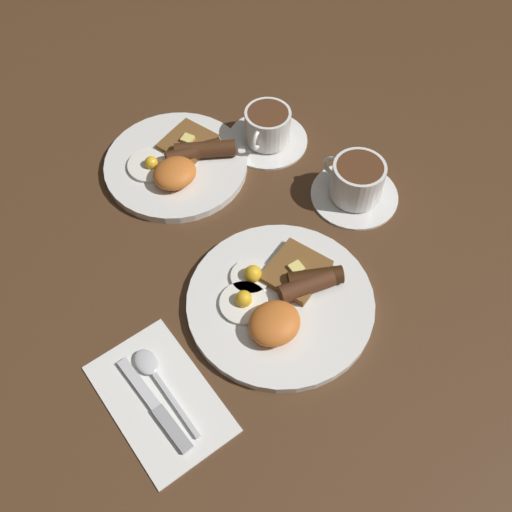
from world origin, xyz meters
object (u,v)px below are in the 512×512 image
at_px(teacup_far, 267,130).
at_px(teacup_near, 356,183).
at_px(breakfast_plate_near, 281,300).
at_px(knife, 157,409).
at_px(breakfast_plate_far, 179,163).
at_px(spoon, 153,371).

bearing_deg(teacup_far, teacup_near, -82.84).
relative_size(breakfast_plate_near, knife, 1.73).
bearing_deg(breakfast_plate_far, teacup_far, -18.17).
height_order(breakfast_plate_near, knife, breakfast_plate_near).
bearing_deg(teacup_far, breakfast_plate_far, 161.83).
bearing_deg(breakfast_plate_near, knife, -177.39).
distance_m(breakfast_plate_far, teacup_near, 0.32).
bearing_deg(knife, teacup_far, -56.00).
relative_size(breakfast_plate_near, breakfast_plate_far, 1.12).
distance_m(teacup_near, knife, 0.50).
bearing_deg(knife, breakfast_plate_near, -85.31).
xyz_separation_m(breakfast_plate_near, teacup_near, (0.24, 0.08, 0.02)).
relative_size(teacup_near, spoon, 0.96).
bearing_deg(knife, breakfast_plate_far, -38.84).
bearing_deg(teacup_near, breakfast_plate_far, 126.89).
height_order(teacup_far, spoon, teacup_far).
distance_m(breakfast_plate_far, teacup_far, 0.17).
bearing_deg(knife, teacup_near, -77.65).
bearing_deg(spoon, breakfast_plate_near, -95.45).
relative_size(breakfast_plate_near, spoon, 1.82).
bearing_deg(teacup_far, spoon, -151.19).
distance_m(breakfast_plate_far, knife, 0.45).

